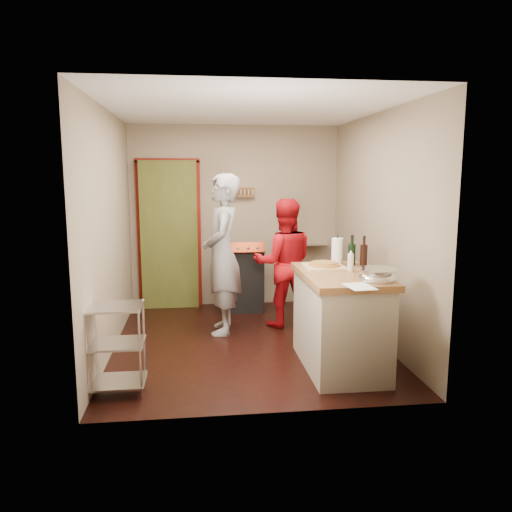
# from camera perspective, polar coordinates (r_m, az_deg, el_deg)

# --- Properties ---
(floor) EXTENTS (3.50, 3.50, 0.00)m
(floor) POSITION_cam_1_polar(r_m,az_deg,el_deg) (5.83, -0.92, -9.77)
(floor) COLOR black
(floor) RESTS_ON ground
(back_wall) EXTENTS (3.00, 0.44, 2.60)m
(back_wall) POSITION_cam_1_polar(r_m,az_deg,el_deg) (7.31, -7.42, 3.14)
(back_wall) COLOR gray
(back_wall) RESTS_ON ground
(left_wall) EXTENTS (0.04, 3.50, 2.60)m
(left_wall) POSITION_cam_1_polar(r_m,az_deg,el_deg) (5.59, -16.44, 2.70)
(left_wall) COLOR gray
(left_wall) RESTS_ON ground
(right_wall) EXTENTS (0.04, 3.50, 2.60)m
(right_wall) POSITION_cam_1_polar(r_m,az_deg,el_deg) (5.89, 13.73, 3.13)
(right_wall) COLOR gray
(right_wall) RESTS_ON ground
(ceiling) EXTENTS (3.00, 3.50, 0.02)m
(ceiling) POSITION_cam_1_polar(r_m,az_deg,el_deg) (5.56, -0.99, 16.58)
(ceiling) COLOR white
(ceiling) RESTS_ON back_wall
(stove) EXTENTS (0.60, 0.63, 1.00)m
(stove) POSITION_cam_1_polar(r_m,az_deg,el_deg) (7.09, -1.75, -2.56)
(stove) COLOR black
(stove) RESTS_ON ground
(wire_shelving) EXTENTS (0.48, 0.40, 0.80)m
(wire_shelving) POSITION_cam_1_polar(r_m,az_deg,el_deg) (4.58, -15.65, -9.74)
(wire_shelving) COLOR silver
(wire_shelving) RESTS_ON ground
(island) EXTENTS (0.76, 1.41, 1.27)m
(island) POSITION_cam_1_polar(r_m,az_deg,el_deg) (5.03, 9.62, -7.00)
(island) COLOR #BBB29F
(island) RESTS_ON ground
(person_stripe) EXTENTS (0.51, 0.73, 1.92)m
(person_stripe) POSITION_cam_1_polar(r_m,az_deg,el_deg) (5.98, -3.87, 0.16)
(person_stripe) COLOR #ADAEB2
(person_stripe) RESTS_ON ground
(person_red) EXTENTS (0.80, 0.63, 1.61)m
(person_red) POSITION_cam_1_polar(r_m,az_deg,el_deg) (6.27, 3.21, -0.81)
(person_red) COLOR #AA0B12
(person_red) RESTS_ON ground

